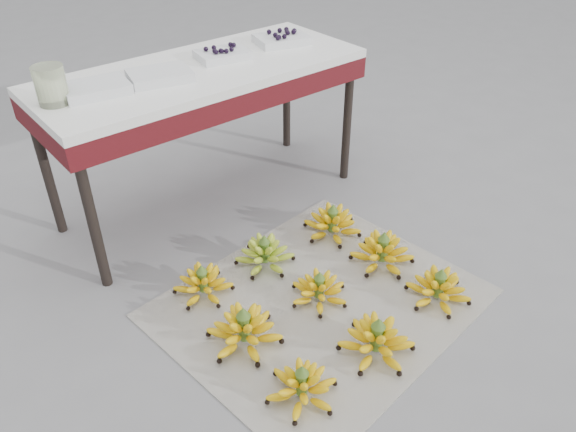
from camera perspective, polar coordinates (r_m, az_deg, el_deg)
ground at (r=2.45m, az=5.54°, el=-8.59°), size 60.00×60.00×0.00m
newspaper_mat at (r=2.43m, az=3.26°, el=-8.80°), size 1.35×1.17×0.01m
bunch_front_left at (r=2.06m, az=1.41°, el=-16.88°), size 0.34×0.34×0.16m
bunch_front_center at (r=2.22m, az=8.99°, el=-12.39°), size 0.31×0.31×0.18m
bunch_front_right at (r=2.49m, az=15.04°, el=-7.13°), size 0.34×0.34×0.17m
bunch_mid_left at (r=2.23m, az=-4.46°, el=-11.50°), size 0.32×0.32×0.18m
bunch_mid_center at (r=2.41m, az=3.18°, el=-7.51°), size 0.29×0.29×0.15m
bunch_mid_right at (r=2.63m, az=9.55°, el=-3.67°), size 0.34×0.34×0.18m
bunch_back_left at (r=2.46m, az=-8.62°, el=-6.81°), size 0.26×0.26×0.16m
bunch_back_center at (r=2.59m, az=-2.38°, el=-3.89°), size 0.32×0.32×0.17m
bunch_back_right at (r=2.79m, az=4.52°, el=-0.76°), size 0.36×0.36×0.17m
vendor_table at (r=2.78m, az=-8.66°, el=13.09°), size 1.57×0.63×0.76m
tray_far_left at (r=2.55m, az=-18.94°, el=12.16°), size 0.29×0.23×0.04m
tray_left at (r=2.62m, az=-12.90°, el=13.74°), size 0.31×0.25×0.04m
tray_right at (r=2.84m, az=-6.69°, el=16.01°), size 0.27×0.21×0.06m
tray_far_right at (r=3.05m, az=-0.65°, el=17.55°), size 0.30×0.25×0.07m
glass_jar at (r=2.48m, az=-22.94°, el=12.13°), size 0.14×0.14×0.16m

